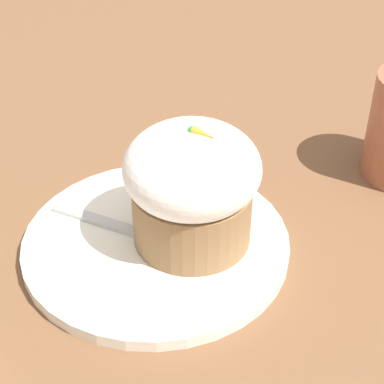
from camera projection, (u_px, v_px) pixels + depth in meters
name	position (u px, v px, depth m)	size (l,w,h in m)	color
ground_plane	(156.00, 248.00, 0.53)	(4.00, 4.00, 0.00)	brown
dessert_plate	(156.00, 243.00, 0.52)	(0.22, 0.22, 0.01)	white
carrot_cake	(192.00, 185.00, 0.49)	(0.11, 0.11, 0.10)	olive
spoon	(141.00, 233.00, 0.52)	(0.12, 0.04, 0.01)	#B7B7BC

